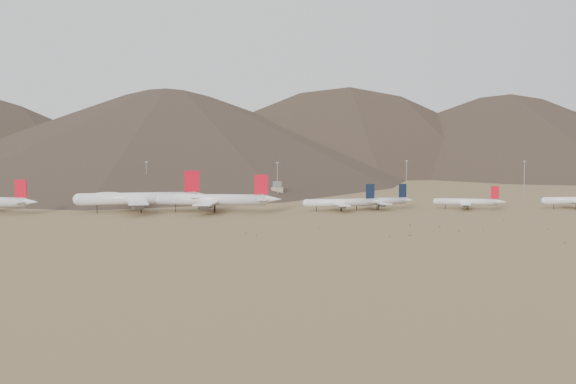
{
  "coord_description": "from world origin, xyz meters",
  "views": [
    {
      "loc": [
        1.41,
        -428.57,
        41.4
      ],
      "look_at": [
        31.62,
        30.0,
        10.75
      ],
      "focal_mm": 50.0,
      "sensor_mm": 36.0,
      "label": 1
    }
  ],
  "objects": [
    {
      "name": "narrowbody_b",
      "position": [
        85.12,
        35.09,
        4.76
      ],
      "size": [
        43.28,
        32.06,
        14.67
      ],
      "rotation": [
        0.0,
        0.0,
        0.28
      ],
      "color": "white",
      "rests_on": "ground"
    },
    {
      "name": "control_tower",
      "position": [
        30.0,
        120.0,
        5.32
      ],
      "size": [
        8.0,
        8.0,
        12.0
      ],
      "color": "tan",
      "rests_on": "ground"
    },
    {
      "name": "narrowbody_a",
      "position": [
        61.9,
        23.68,
        5.03
      ],
      "size": [
        46.91,
        33.94,
        15.5
      ],
      "rotation": [
        0.0,
        0.0,
        0.11
      ],
      "color": "white",
      "rests_on": "ground"
    },
    {
      "name": "desert_scrub",
      "position": [
        -20.38,
        -61.43,
        0.31
      ],
      "size": [
        435.49,
        171.38,
        0.88
      ],
      "color": "brown",
      "rests_on": "ground"
    },
    {
      "name": "mast_east",
      "position": [
        125.94,
        147.61,
        14.2
      ],
      "size": [
        2.0,
        0.6,
        25.7
      ],
      "color": "gray",
      "rests_on": "ground"
    },
    {
      "name": "widebody_east",
      "position": [
        -11.17,
        20.29,
        7.36
      ],
      "size": [
        71.59,
        55.68,
        21.35
      ],
      "rotation": [
        0.0,
        0.0,
        -0.14
      ],
      "color": "white",
      "rests_on": "ground"
    },
    {
      "name": "mountain_ridge",
      "position": [
        0.0,
        900.0,
        150.0
      ],
      "size": [
        4400.0,
        1000.0,
        300.0
      ],
      "color": "#46362A",
      "rests_on": "ground"
    },
    {
      "name": "mast_west",
      "position": [
        -60.36,
        133.38,
        14.2
      ],
      "size": [
        2.0,
        0.6,
        25.7
      ],
      "color": "gray",
      "rests_on": "ground"
    },
    {
      "name": "ground",
      "position": [
        0.0,
        0.0,
        0.0
      ],
      "size": [
        3000.0,
        3000.0,
        0.0
      ],
      "primitive_type": "plane",
      "color": "#957A4D",
      "rests_on": "ground"
    },
    {
      "name": "widebody_centre",
      "position": [
        -52.52,
        23.98,
        8.0
      ],
      "size": [
        77.58,
        60.52,
        23.2
      ],
      "rotation": [
        0.0,
        0.0,
        0.16
      ],
      "color": "white",
      "rests_on": "ground"
    },
    {
      "name": "narrowbody_c",
      "position": [
        137.53,
        30.57,
        4.5
      ],
      "size": [
        41.01,
        30.33,
        13.86
      ],
      "rotation": [
        0.0,
        0.0,
        -0.27
      ],
      "color": "white",
      "rests_on": "ground"
    },
    {
      "name": "mast_centre",
      "position": [
        29.69,
        109.36,
        14.2
      ],
      "size": [
        2.0,
        0.6,
        25.7
      ],
      "color": "gray",
      "rests_on": "ground"
    },
    {
      "name": "mast_far_east",
      "position": [
        207.05,
        129.24,
        14.2
      ],
      "size": [
        2.0,
        0.6,
        25.7
      ],
      "color": "gray",
      "rests_on": "ground"
    }
  ]
}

